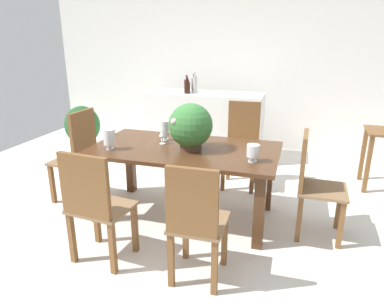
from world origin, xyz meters
name	(u,v)px	position (x,y,z in m)	size (l,w,h in m)	color
ground_plane	(187,211)	(0.00, 0.00, 0.00)	(7.04, 7.04, 0.00)	silver
back_wall	(236,68)	(0.00, 2.60, 1.30)	(6.40, 0.10, 2.60)	white
dining_table	(185,158)	(0.00, -0.07, 0.63)	(1.85, 1.01, 0.74)	#4C2D19
chair_head_end	(79,153)	(-1.23, -0.08, 0.57)	(0.43, 0.45, 1.04)	brown
chair_far_right	(242,141)	(0.41, 0.94, 0.57)	(0.43, 0.44, 1.04)	brown
chair_near_right	(196,220)	(0.42, -1.07, 0.53)	(0.41, 0.45, 0.97)	brown
chair_near_left	(94,203)	(-0.42, -1.07, 0.55)	(0.51, 0.45, 0.97)	brown
chair_foot_end	(312,180)	(1.23, -0.07, 0.54)	(0.44, 0.45, 0.98)	brown
flower_centerpiece	(191,126)	(0.08, -0.11, 0.97)	(0.42, 0.43, 0.45)	#4C3828
crystal_vase_left	(165,129)	(-0.28, 0.12, 0.86)	(0.09, 0.09, 0.21)	silver
crystal_vase_center_near	(109,137)	(-0.67, -0.34, 0.86)	(0.12, 0.12, 0.20)	silver
crystal_vase_right	(253,151)	(0.70, -0.28, 0.84)	(0.11, 0.11, 0.16)	silver
wine_glass	(162,133)	(-0.26, -0.01, 0.85)	(0.07, 0.07, 0.16)	silver
kitchen_counter	(204,125)	(-0.33, 1.88, 0.49)	(1.75, 0.60, 0.98)	silver
wine_bottle_tall	(187,87)	(-0.56, 1.77, 1.07)	(0.08, 0.08, 0.24)	black
wine_bottle_dark	(194,84)	(-0.53, 1.99, 1.08)	(0.07, 0.07, 0.26)	#511E28
wine_bottle_amber	(187,85)	(-0.61, 1.90, 1.08)	(0.08, 0.08, 0.25)	#511E28
wine_bottle_clear	(195,85)	(-0.46, 1.82, 1.10)	(0.07, 0.07, 0.31)	#B2BFB7
potted_plant_floor	(82,126)	(-2.27, 1.55, 0.41)	(0.56, 0.56, 0.73)	brown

